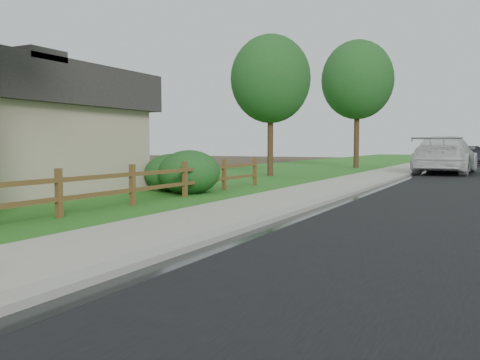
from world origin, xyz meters
The scene contains 12 objects.
curb centered at (0.40, 35.00, 0.06)m, with size 0.40×90.00×0.12m, color gray.
wet_gutter centered at (0.75, 35.00, 0.02)m, with size 0.50×90.00×0.00m, color black.
sidewalk centered at (-0.90, 35.00, 0.05)m, with size 2.20×90.00×0.10m, color #9C9388.
grass_strip centered at (-2.80, 35.00, 0.03)m, with size 1.60×90.00×0.06m, color #265E1A.
lawn_near centered at (-8.00, 35.00, 0.02)m, with size 9.00×90.00×0.04m, color #265E1A.
ranch_fence centered at (-3.60, 6.40, 0.62)m, with size 0.12×16.92×1.10m.
white_suv centered at (2.00, 27.43, 1.03)m, with size 2.83×6.95×2.02m, color silver.
dark_car_far centered at (2.53, 40.02, 0.75)m, with size 1.55×4.44×1.46m, color black.
shrub_c centered at (-4.19, 11.15, 0.71)m, with size 1.97×1.97×1.42m, color #163F18.
shrub_d centered at (-5.22, 11.71, 0.65)m, with size 1.89×1.89×1.29m, color #163F18.
tree_near_left centered at (-5.53, 20.67, 4.81)m, with size 3.94×3.94×6.99m.
tree_mid_left centered at (-3.90, 31.28, 5.86)m, with size 4.75×4.75×8.49m.
Camera 1 is at (4.60, -2.51, 1.60)m, focal length 38.00 mm.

